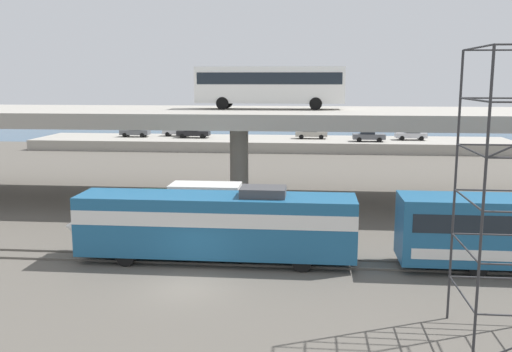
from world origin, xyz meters
TOP-DOWN VIEW (x-y plane):
  - ground_plane at (0.00, 0.00)m, footprint 260.00×260.00m
  - rail_strip_near at (0.00, 3.28)m, footprint 110.00×0.12m
  - rail_strip_far at (0.00, 4.72)m, footprint 110.00×0.12m
  - train_locomotive at (0.02, 4.00)m, footprint 16.03×3.04m
  - highway_overpass at (0.00, 20.00)m, footprint 96.00×12.92m
  - transit_bus_on_overpass at (2.42, 21.03)m, footprint 12.00×2.68m
  - service_truck_west at (-1.93, 10.64)m, footprint 6.80×2.46m
  - pier_parking_lot at (0.00, 55.00)m, footprint 66.96×10.98m
  - parked_car_0 at (-14.00, 57.27)m, footprint 4.13×1.88m
  - parked_car_1 at (-19.86, 55.51)m, footprint 4.21×1.86m
  - parked_car_2 at (5.77, 55.47)m, footprint 4.48×1.87m
  - parked_car_3 at (-11.16, 55.05)m, footprint 4.68×1.97m
  - parked_car_4 at (19.62, 55.04)m, footprint 4.22×1.98m
  - parked_car_5 at (13.54, 52.51)m, footprint 4.34×1.91m
  - harbor_water at (0.00, 78.00)m, footprint 140.00×36.00m

SIDE VIEW (x-z plane):
  - ground_plane at x=0.00m, z-range 0.00..0.00m
  - harbor_water at x=0.00m, z-range 0.00..0.01m
  - rail_strip_near at x=0.00m, z-range 0.00..0.12m
  - rail_strip_far at x=0.00m, z-range 0.00..0.12m
  - pier_parking_lot at x=0.00m, z-range 0.00..1.42m
  - service_truck_west at x=-1.93m, z-range 0.12..3.16m
  - parked_car_0 at x=-14.00m, z-range 1.44..2.94m
  - parked_car_1 at x=-19.86m, z-range 1.44..2.94m
  - parked_car_5 at x=13.54m, z-range 1.44..2.94m
  - parked_car_2 at x=5.77m, z-range 1.44..2.94m
  - parked_car_4 at x=19.62m, z-range 1.44..2.94m
  - parked_car_3 at x=-11.16m, z-range 1.44..2.94m
  - train_locomotive at x=0.02m, z-range 0.10..4.28m
  - highway_overpass at x=0.00m, z-range 3.03..10.44m
  - transit_bus_on_overpass at x=2.42m, z-range 7.77..11.17m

